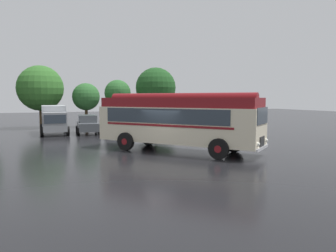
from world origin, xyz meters
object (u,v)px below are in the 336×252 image
vintage_bus (178,120)px  car_mid_left (114,123)px  box_van (54,118)px  car_near_left (88,124)px

vintage_bus → car_mid_left: bearing=94.5°
vintage_bus → box_van: bearing=115.4°
car_near_left → vintage_bus: bearing=-74.0°
vintage_bus → car_near_left: bearing=106.0°
car_mid_left → car_near_left: bearing=-175.7°
car_mid_left → box_van: (-5.30, 0.96, 0.52)m
car_mid_left → vintage_bus: bearing=-85.5°
vintage_bus → car_near_left: vintage_bus is taller
car_mid_left → box_van: 5.41m
vintage_bus → car_near_left: (-3.46, 12.06, -1.05)m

